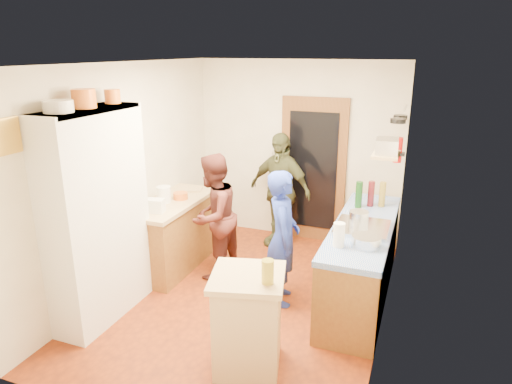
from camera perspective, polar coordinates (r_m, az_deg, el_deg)
The scene contains 44 objects.
floor at distance 5.38m, azimuth -1.21°, elevation -13.20°, with size 3.00×4.00×0.02m, color maroon.
ceiling at distance 4.62m, azimuth -1.42°, elevation 15.93°, with size 3.00×4.00×0.02m, color silver.
wall_back at distance 6.68m, azimuth 5.22°, elevation 5.03°, with size 3.00×0.02×2.60m, color silver.
wall_front at distance 3.21m, azimuth -15.17°, elevation -9.80°, with size 3.00×0.02×2.60m, color silver.
wall_left at distance 5.57m, azimuth -15.86°, elevation 1.88°, with size 0.02×4.00×2.60m, color silver.
wall_right at distance 4.52m, azimuth 16.73°, elevation -1.80°, with size 0.02×4.00×2.60m, color silver.
door_frame at distance 6.64m, azimuth 7.14°, elevation 2.67°, with size 0.95×0.06×2.10m, color brown.
door_glass at distance 6.61m, azimuth 7.07°, elevation 2.60°, with size 0.70×0.02×1.70m, color black.
hutch_body at distance 4.91m, azimuth -19.17°, elevation -2.99°, with size 0.40×1.20×2.20m, color white.
hutch_top_shelf at distance 4.66m, azimuth -20.51°, elevation 9.56°, with size 0.40×1.14×0.04m, color white.
plate_stack at distance 4.41m, azimuth -23.48°, elevation 9.79°, with size 0.26×0.26×0.11m, color white.
orange_pot_a at distance 4.64m, azimuth -20.72°, elevation 10.87°, with size 0.22×0.22×0.18m, color orange.
orange_pot_b at distance 4.96m, azimuth -17.51°, elevation 11.33°, with size 0.16×0.16×0.14m, color orange.
left_counter_base at distance 6.04m, azimuth -10.27°, elevation -5.31°, with size 0.60×1.40×0.85m, color brown.
left_counter_top at distance 5.88m, azimuth -10.50°, elevation -1.26°, with size 0.64×1.44×0.05m, color tan.
toaster at distance 5.46m, azimuth -12.51°, elevation -1.68°, with size 0.21×0.14×0.16m, color white.
kettle at distance 5.79m, azimuth -11.46°, elevation -0.29°, with size 0.18×0.18×0.20m, color white.
orange_bowl at distance 5.89m, azimuth -9.41°, elevation -0.47°, with size 0.19×0.19×0.08m, color orange.
chopping_board at distance 6.24m, azimuth -8.15°, elevation 0.34°, with size 0.30×0.22×0.03m, color tan.
right_counter_base at distance 5.34m, azimuth 13.02°, elevation -8.69°, with size 0.60×2.20×0.84m, color brown.
right_counter_top at distance 5.16m, azimuth 13.36°, elevation -4.20°, with size 0.62×2.22×0.06m, color #073AC0.
hob at distance 4.99m, azimuth 13.13°, elevation -4.33°, with size 0.55×0.58×0.04m, color silver.
pot_on_hob at distance 5.02m, azimuth 12.72°, elevation -3.11°, with size 0.21×0.21×0.13m, color silver.
bottle_a at distance 5.61m, azimuth 12.74°, elevation -0.32°, with size 0.08×0.08×0.32m, color #143F14.
bottle_b at distance 5.69m, azimuth 14.18°, elevation -0.21°, with size 0.08×0.08×0.31m, color #591419.
bottle_c at distance 5.71m, azimuth 15.51°, elevation -0.28°, with size 0.08×0.08×0.31m, color olive.
paper_towel at distance 4.49m, azimuth 10.33°, elevation -5.28°, with size 0.11×0.11×0.24m, color white.
mixing_bowl at distance 4.56m, azimuth 13.60°, elevation -6.02°, with size 0.28×0.28×0.11m, color silver.
island_base at distance 4.16m, azimuth -1.02°, elevation -16.15°, with size 0.55×0.55×0.86m, color tan.
island_top at distance 3.93m, azimuth -1.05°, elevation -10.62°, with size 0.62×0.62×0.05m, color tan.
cutting_board at distance 3.98m, azimuth -1.68°, elevation -10.11°, with size 0.35×0.28×0.02m, color white.
oil_jar at distance 3.75m, azimuth 1.47°, elevation -9.92°, with size 0.10×0.10×0.20m, color #AD9E2D.
pan_rail at distance 5.85m, azimuth 18.17°, elevation 9.92°, with size 0.02×0.02×0.65m, color silver.
pan_hang_a at distance 5.70m, azimuth 17.33°, elevation 8.49°, with size 0.18×0.18×0.05m, color black.
pan_hang_b at distance 5.90m, azimuth 17.46°, elevation 8.56°, with size 0.16×0.16×0.05m, color black.
pan_hang_c at distance 6.10m, azimuth 17.60°, elevation 8.91°, with size 0.17×0.17×0.05m, color black.
wall_shelf at distance 4.86m, azimuth 15.94°, elevation 4.50°, with size 0.26×0.42×0.03m, color tan.
radio at distance 4.84m, azimuth 16.03°, elevation 5.54°, with size 0.22×0.30×0.15m, color silver.
ext_bracket at distance 6.12m, azimuth 17.83°, elevation 4.54°, with size 0.06×0.10×0.04m, color black.
fire_extinguisher at distance 6.12m, azimuth 17.31°, elevation 5.05°, with size 0.11×0.11×0.32m, color red.
picture_frame at distance 4.28m, azimuth -28.70°, elevation 6.14°, with size 0.03×0.25×0.30m, color gold.
person_hob at distance 4.99m, azimuth 3.71°, elevation -5.86°, with size 0.56×0.36×1.52m, color #1F319B.
person_left at distance 5.62m, azimuth -4.92°, elevation -2.96°, with size 0.76×0.59×1.55m, color #4B201C.
person_back at distance 6.43m, azimuth 3.05°, elevation 0.18°, with size 0.97×0.40×1.65m, color #3F4226.
Camera 1 is at (1.75, -4.28, 2.74)m, focal length 32.00 mm.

